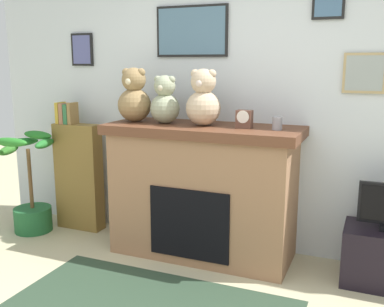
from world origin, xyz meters
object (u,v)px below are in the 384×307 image
Objects in this scene: potted_plant at (30,195)px; teddy_bear_cream at (165,102)px; fireplace at (203,190)px; teddy_bear_brown at (134,98)px; mantel_clock at (244,119)px; bookshelf at (78,174)px; candle_jar at (277,123)px; teddy_bear_tan at (203,100)px.

potted_plant is 2.43× the size of teddy_bear_cream.
teddy_bear_brown is (-0.63, -0.02, 0.76)m from fireplace.
potted_plant is at bearing -176.37° from mantel_clock.
fireplace is 0.99m from teddy_bear_brown.
mantel_clock reaches higher than bookshelf.
candle_jar is at bearing -1.66° from fireplace.
teddy_bear_brown is at bearing -179.98° from teddy_bear_cream.
candle_jar is 0.21× the size of teddy_bear_brown.
teddy_bear_brown is (-1.24, -0.00, 0.16)m from candle_jar.
fireplace is 1.29× the size of bookshelf.
fireplace is 1.66× the size of potted_plant.
candle_jar is at bearing -3.50° from bookshelf.
bookshelf reaches higher than fireplace.
mantel_clock is at bearing -0.07° from teddy_bear_brown.
candle_jar is 1.25m from teddy_bear_brown.
teddy_bear_tan reaches higher than candle_jar.
fireplace is 0.81m from teddy_bear_cream.
mantel_clock is 0.70m from teddy_bear_cream.
mantel_clock is at bearing 3.63° from potted_plant.
mantel_clock is 0.31× the size of teddy_bear_tan.
bookshelf is 0.50m from potted_plant.
bookshelf is 1.57m from teddy_bear_tan.
fireplace is 0.76m from teddy_bear_tan.
bookshelf is (-1.35, 0.10, -0.01)m from fireplace.
teddy_bear_cream is (-0.69, 0.00, 0.11)m from mantel_clock.
teddy_bear_tan is at bearing -179.95° from candle_jar.
candle_jar is (0.61, -0.02, 0.60)m from fireplace.
teddy_bear_tan is (1.36, -0.12, 0.77)m from bookshelf.
candle_jar is 0.63m from teddy_bear_tan.
teddy_bear_cream reaches higher than fireplace.
mantel_clock is (-0.26, -0.00, 0.02)m from candle_jar.
teddy_bear_tan is at bearing 179.81° from mantel_clock.
candle_jar is 0.70× the size of mantel_clock.
potted_plant is 2.13× the size of teddy_bear_tan.
fireplace is 11.44× the size of mantel_clock.
teddy_bear_tan is (0.64, 0.00, -0.00)m from teddy_bear_brown.
teddy_bear_brown is (1.11, 0.13, 0.96)m from potted_plant.
candle_jar reaches higher than potted_plant.
teddy_bear_cream is (0.29, 0.00, -0.03)m from teddy_bear_brown.
bookshelf is 2.06m from candle_jar.
fireplace is 0.86m from candle_jar.
candle_jar is (2.35, 0.13, 0.80)m from potted_plant.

